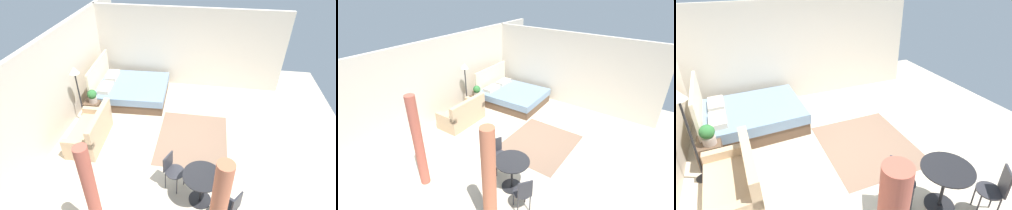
% 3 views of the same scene
% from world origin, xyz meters
% --- Properties ---
extents(ground_plane, '(8.94, 9.01, 0.02)m').
position_xyz_m(ground_plane, '(0.00, 0.00, -0.01)').
color(ground_plane, beige).
extents(wall_back, '(8.94, 0.12, 2.59)m').
position_xyz_m(wall_back, '(0.00, 3.00, 1.30)').
color(wall_back, beige).
rests_on(wall_back, ground).
extents(wall_right, '(0.12, 6.01, 2.59)m').
position_xyz_m(wall_right, '(2.97, 0.00, 1.30)').
color(wall_right, beige).
rests_on(wall_right, ground).
extents(area_rug, '(2.11, 1.78, 0.01)m').
position_xyz_m(area_rug, '(0.13, -0.45, 0.00)').
color(area_rug, '#7F604C').
rests_on(area_rug, ground).
extents(bed, '(1.89, 2.20, 1.22)m').
position_xyz_m(bed, '(1.79, 1.64, 0.28)').
color(bed, brown).
rests_on(bed, ground).
extents(couch, '(1.47, 0.81, 0.88)m').
position_xyz_m(couch, '(-0.34, 2.09, 0.29)').
color(couch, tan).
rests_on(couch, ground).
extents(nightstand, '(0.54, 0.42, 0.46)m').
position_xyz_m(nightstand, '(0.83, 2.46, 0.23)').
color(nightstand, brown).
rests_on(nightstand, ground).
extents(potted_plant, '(0.26, 0.26, 0.39)m').
position_xyz_m(potted_plant, '(0.73, 2.42, 0.66)').
color(potted_plant, tan).
rests_on(potted_plant, nightstand).
extents(floor_lamp, '(0.26, 0.26, 1.70)m').
position_xyz_m(floor_lamp, '(0.40, 2.61, 1.35)').
color(floor_lamp, black).
rests_on(floor_lamp, ground).
extents(balcony_table, '(0.76, 0.76, 0.74)m').
position_xyz_m(balcony_table, '(-1.68, -0.75, 0.52)').
color(balcony_table, black).
rests_on(balcony_table, ground).
extents(cafe_chair_near_window, '(0.54, 0.54, 0.83)m').
position_xyz_m(cafe_chair_near_window, '(-1.39, -0.13, 0.51)').
color(cafe_chair_near_window, '#2D2D33').
rests_on(cafe_chair_near_window, ground).
extents(cafe_chair_near_couch, '(0.51, 0.51, 0.86)m').
position_xyz_m(cafe_chair_near_couch, '(-2.09, -1.31, 0.52)').
color(cafe_chair_near_couch, '#2D2D33').
rests_on(cafe_chair_near_couch, ground).
extents(curtain_right, '(0.21, 0.21, 2.20)m').
position_xyz_m(curtain_right, '(-2.72, 0.94, 1.10)').
color(curtain_right, '#C15B47').
rests_on(curtain_right, ground).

